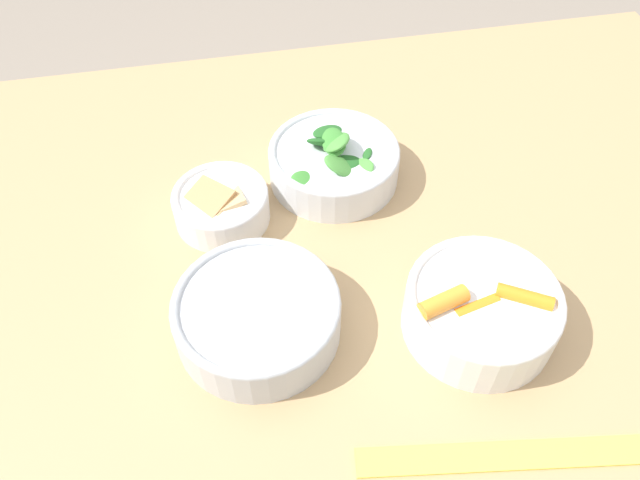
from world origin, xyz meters
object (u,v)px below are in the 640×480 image
object	(u,v)px
bowl_greens	(334,162)
bowl_cookies	(221,204)
bowl_carrots	(481,309)
ruler	(534,454)
bowl_beans_hotdog	(257,316)

from	to	relation	value
bowl_greens	bowl_cookies	size ratio (longest dim) A/B	1.44
bowl_carrots	ruler	size ratio (longest dim) A/B	0.48
bowl_beans_hotdog	ruler	size ratio (longest dim) A/B	0.52
bowl_cookies	ruler	size ratio (longest dim) A/B	0.35
bowl_beans_hotdog	bowl_carrots	bearing A→B (deg)	169.62
bowl_greens	ruler	distance (m)	0.42
ruler	bowl_greens	bearing A→B (deg)	-75.36
bowl_cookies	ruler	bearing A→B (deg)	125.44
ruler	bowl_carrots	bearing A→B (deg)	-88.87
bowl_beans_hotdog	ruler	xyz separation A→B (m)	(-0.23, 0.19, -0.02)
bowl_cookies	ruler	xyz separation A→B (m)	(-0.26, 0.36, -0.02)
bowl_carrots	bowl_beans_hotdog	xyz separation A→B (m)	(0.23, -0.04, -0.01)
bowl_beans_hotdog	bowl_greens	bearing A→B (deg)	-120.68
bowl_beans_hotdog	bowl_cookies	distance (m)	0.17
bowl_greens	bowl_beans_hotdog	distance (m)	0.25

